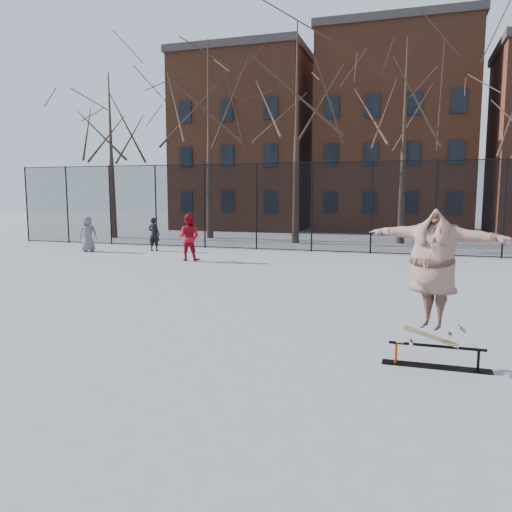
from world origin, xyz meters
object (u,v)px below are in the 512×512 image
(skater, at_px, (433,279))
(bystander_grey, at_px, (88,234))
(bystander_black, at_px, (154,234))
(skateboard, at_px, (430,341))
(bystander_red, at_px, (189,237))
(skate_rail, at_px, (436,358))

(skater, distance_m, bystander_grey, 18.13)
(bystander_black, bearing_deg, bystander_grey, 23.35)
(skateboard, bearing_deg, skater, 0.00)
(skateboard, distance_m, bystander_red, 13.08)
(skateboard, relative_size, bystander_grey, 0.56)
(skate_rail, distance_m, bystander_grey, 18.21)
(skater, relative_size, bystander_grey, 1.40)
(bystander_red, bearing_deg, skate_rail, 126.50)
(bystander_grey, relative_size, bystander_red, 0.87)
(bystander_black, bearing_deg, skate_rail, 134.82)
(bystander_grey, bearing_deg, skate_rail, 117.37)
(bystander_grey, relative_size, bystander_black, 1.04)
(bystander_grey, bearing_deg, bystander_black, 177.27)
(skateboard, xyz_separation_m, bystander_grey, (-14.24, 11.20, 0.39))
(bystander_grey, distance_m, bystander_red, 5.78)
(skater, height_order, bystander_grey, skater)
(skateboard, bearing_deg, skate_rail, -0.00)
(skate_rail, xyz_separation_m, bystander_black, (-11.62, 12.29, 0.63))
(skater, xyz_separation_m, bystander_red, (-8.63, 9.82, -0.45))
(bystander_black, height_order, bystander_red, bystander_red)
(bystander_grey, xyz_separation_m, bystander_black, (2.72, 1.09, -0.03))
(skateboard, height_order, bystander_grey, bystander_grey)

